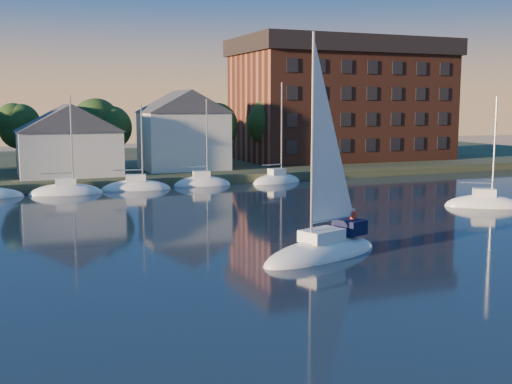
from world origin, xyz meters
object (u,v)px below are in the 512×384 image
clubhouse_east (183,129)px  hero_sailboat (323,246)px  clubhouse_centre (69,139)px  condo_block (342,99)px  drifting_sailboat_right (484,206)px

clubhouse_east → hero_sailboat: 44.59m
clubhouse_centre → hero_sailboat: bearing=-76.7°
clubhouse_centre → clubhouse_east: size_ratio=1.10×
clubhouse_centre → hero_sailboat: size_ratio=0.81×
clubhouse_east → condo_block: size_ratio=0.34×
clubhouse_centre → condo_block: size_ratio=0.37×
condo_block → hero_sailboat: bearing=-121.0°
clubhouse_centre → clubhouse_east: (14.00, 2.00, 0.87)m
condo_block → hero_sailboat: condo_block is taller
clubhouse_east → condo_block: (26.00, 5.95, 3.79)m
clubhouse_east → clubhouse_centre: bearing=-171.9°
clubhouse_east → drifting_sailboat_right: clubhouse_east is taller
hero_sailboat → drifting_sailboat_right: 24.66m
hero_sailboat → condo_block: bearing=-140.3°
clubhouse_centre → hero_sailboat: (9.96, -42.07, -4.54)m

